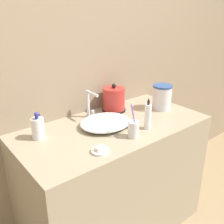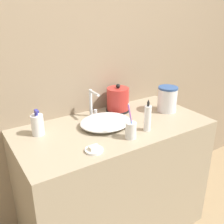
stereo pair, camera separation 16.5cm
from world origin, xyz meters
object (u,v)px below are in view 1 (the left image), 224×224
at_px(faucet, 90,103).
at_px(water_pitcher, 162,97).
at_px(toothbrush_cup, 133,129).
at_px(lotion_bottle, 38,128).
at_px(electric_kettle, 114,100).
at_px(shampoo_bottle, 148,116).

height_order(faucet, water_pitcher, faucet).
bearing_deg(toothbrush_cup, lotion_bottle, 142.84).
xyz_separation_m(faucet, water_pitcher, (0.51, -0.20, -0.01)).
distance_m(electric_kettle, shampoo_bottle, 0.37).
relative_size(faucet, toothbrush_cup, 0.88).
height_order(toothbrush_cup, lotion_bottle, toothbrush_cup).
bearing_deg(lotion_bottle, faucet, 8.99).
bearing_deg(toothbrush_cup, faucet, 94.94).
bearing_deg(faucet, toothbrush_cup, -85.06).
bearing_deg(toothbrush_cup, electric_kettle, 66.30).
bearing_deg(shampoo_bottle, electric_kettle, 85.85).
bearing_deg(water_pitcher, lotion_bottle, 171.69).
bearing_deg(electric_kettle, lotion_bottle, -174.37).
bearing_deg(water_pitcher, toothbrush_cup, -157.07).
height_order(electric_kettle, toothbrush_cup, toothbrush_cup).
xyz_separation_m(lotion_bottle, shampoo_bottle, (0.59, -0.31, 0.02)).
distance_m(electric_kettle, water_pitcher, 0.36).
distance_m(faucet, toothbrush_cup, 0.41).
height_order(shampoo_bottle, water_pitcher, shampoo_bottle).
xyz_separation_m(toothbrush_cup, lotion_bottle, (-0.44, 0.34, 0.01)).
distance_m(lotion_bottle, shampoo_bottle, 0.67).
height_order(faucet, shampoo_bottle, shampoo_bottle).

